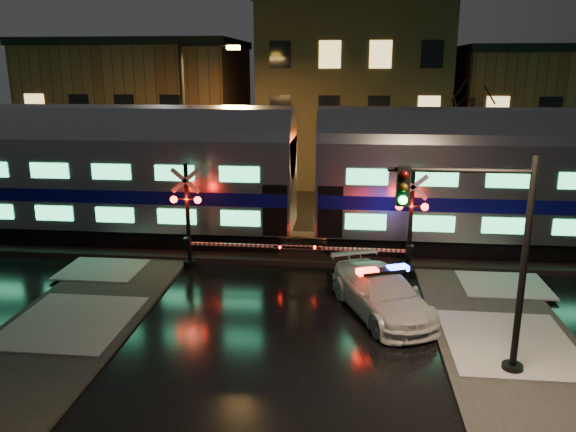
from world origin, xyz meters
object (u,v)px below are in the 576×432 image
object	(u,v)px
crossing_signal_left	(197,227)
streetlight	(190,121)
traffic_light	(487,263)
police_car	(382,293)
crossing_signal_right	(400,234)

from	to	relation	value
crossing_signal_left	streetlight	world-z (taller)	streetlight
crossing_signal_left	traffic_light	bearing A→B (deg)	-36.63
police_car	streetlight	world-z (taller)	streetlight
crossing_signal_left	traffic_light	size ratio (longest dim) A/B	1.03
crossing_signal_right	traffic_light	bearing A→B (deg)	-78.09
police_car	traffic_light	size ratio (longest dim) A/B	0.93
crossing_signal_right	streetlight	bearing A→B (deg)	145.49
crossing_signal_right	crossing_signal_left	distance (m)	7.75
traffic_light	police_car	bearing A→B (deg)	125.71
police_car	traffic_light	xyz separation A→B (m)	(2.28, -3.41, 2.31)
police_car	streetlight	size ratio (longest dim) A/B	0.59
traffic_light	streetlight	distance (m)	17.67
police_car	streetlight	xyz separation A→B (m)	(-8.90, 10.11, 4.41)
crossing_signal_left	crossing_signal_right	bearing A→B (deg)	-0.01
crossing_signal_right	traffic_light	world-z (taller)	traffic_light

